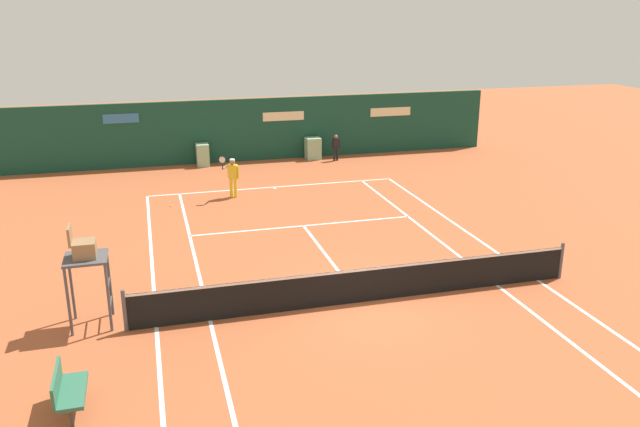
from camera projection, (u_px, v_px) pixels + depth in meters
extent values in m
plane|color=#A8512D|center=(362.00, 302.00, 17.07)|extent=(80.00, 80.00, 0.00)
cube|color=white|center=(274.00, 187.00, 27.80)|extent=(10.60, 0.10, 0.01)
cube|color=white|center=(156.00, 327.00, 15.74)|extent=(0.10, 23.40, 0.01)
cube|color=white|center=(210.00, 320.00, 16.06)|extent=(0.10, 23.40, 0.01)
cube|color=white|center=(497.00, 285.00, 18.08)|extent=(0.10, 23.40, 0.01)
cube|color=white|center=(538.00, 280.00, 18.41)|extent=(0.10, 23.40, 0.01)
cube|color=white|center=(304.00, 226.00, 22.94)|extent=(8.00, 0.10, 0.01)
cube|color=white|center=(329.00, 258.00, 20.01)|extent=(0.10, 6.40, 0.01)
cube|color=white|center=(275.00, 188.00, 27.67)|extent=(0.10, 0.24, 0.01)
cylinder|color=#4C4C51|center=(125.00, 311.00, 15.40)|extent=(0.10, 0.10, 1.07)
cylinder|color=#4C4C51|center=(561.00, 260.00, 18.42)|extent=(0.10, 0.10, 1.07)
cube|color=black|center=(362.00, 285.00, 16.93)|extent=(12.00, 0.03, 0.95)
cube|color=white|center=(363.00, 270.00, 16.79)|extent=(12.00, 0.04, 0.06)
cube|color=#144233|center=(252.00, 130.00, 32.19)|extent=(25.00, 0.24, 3.10)
cube|color=beige|center=(391.00, 112.00, 33.71)|extent=(2.22, 0.02, 0.44)
cube|color=#2D6BA8|center=(121.00, 118.00, 30.23)|extent=(1.63, 0.02, 0.44)
cube|color=beige|center=(283.00, 116.00, 32.26)|extent=(2.10, 0.02, 0.44)
cube|color=#8CB793|center=(203.00, 155.00, 31.35)|extent=(0.59, 0.70, 1.08)
cube|color=#8CB793|center=(313.00, 148.00, 32.75)|extent=(0.73, 0.70, 1.09)
cylinder|color=#47474C|center=(110.00, 283.00, 16.13)|extent=(0.07, 0.07, 1.73)
cylinder|color=#47474C|center=(109.00, 298.00, 15.30)|extent=(0.07, 0.07, 1.73)
cylinder|color=#47474C|center=(72.00, 287.00, 15.90)|extent=(0.07, 0.07, 1.73)
cylinder|color=#47474C|center=(68.00, 302.00, 15.08)|extent=(0.07, 0.07, 1.73)
cylinder|color=#47474C|center=(111.00, 303.00, 15.82)|extent=(0.04, 0.81, 0.04)
cylinder|color=#47474C|center=(109.00, 284.00, 15.66)|extent=(0.04, 0.81, 0.04)
cube|color=#47474C|center=(86.00, 258.00, 15.33)|extent=(1.00, 1.00, 0.06)
cube|color=olive|center=(85.00, 249.00, 15.26)|extent=(0.52, 0.56, 0.40)
cube|color=olive|center=(70.00, 235.00, 15.07)|extent=(0.06, 0.56, 0.45)
cylinder|color=#38383D|center=(77.00, 386.00, 12.97)|extent=(0.06, 0.06, 0.38)
cylinder|color=#38383D|center=(72.00, 419.00, 11.95)|extent=(0.06, 0.06, 0.38)
cube|color=#2D664C|center=(73.00, 391.00, 12.39)|extent=(0.48, 1.28, 0.08)
cube|color=#2D664C|center=(56.00, 382.00, 12.24)|extent=(0.06, 1.28, 0.42)
cylinder|color=yellow|center=(236.00, 188.00, 26.23)|extent=(0.13, 0.13, 0.80)
cylinder|color=yellow|center=(231.00, 187.00, 26.27)|extent=(0.13, 0.13, 0.80)
cube|color=yellow|center=(233.00, 171.00, 26.04)|extent=(0.41, 0.34, 0.56)
sphere|color=#8C664C|center=(232.00, 162.00, 25.92)|extent=(0.22, 0.22, 0.22)
cylinder|color=white|center=(232.00, 160.00, 25.89)|extent=(0.21, 0.21, 0.06)
cylinder|color=yellow|center=(238.00, 173.00, 26.01)|extent=(0.08, 0.08, 0.54)
cylinder|color=#8C664C|center=(225.00, 167.00, 25.76)|extent=(0.32, 0.52, 0.08)
cylinder|color=black|center=(222.00, 166.00, 25.47)|extent=(0.03, 0.03, 0.22)
torus|color=black|center=(222.00, 160.00, 25.39)|extent=(0.28, 0.16, 0.30)
cylinder|color=silver|center=(222.00, 160.00, 25.39)|extent=(0.23, 0.12, 0.26)
cylinder|color=black|center=(337.00, 154.00, 32.47)|extent=(0.11, 0.11, 0.67)
cylinder|color=black|center=(334.00, 154.00, 32.43)|extent=(0.11, 0.11, 0.67)
cube|color=black|center=(336.00, 143.00, 32.28)|extent=(0.30, 0.18, 0.47)
sphere|color=#8C664C|center=(336.00, 137.00, 32.18)|extent=(0.18, 0.18, 0.18)
cylinder|color=black|center=(339.00, 143.00, 32.33)|extent=(0.07, 0.07, 0.45)
cylinder|color=black|center=(332.00, 144.00, 32.25)|extent=(0.07, 0.07, 0.45)
sphere|color=#CCE033|center=(171.00, 206.00, 25.10)|extent=(0.07, 0.07, 0.07)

